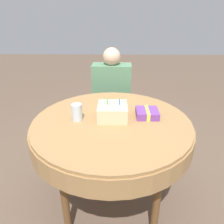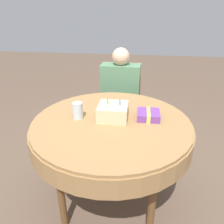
# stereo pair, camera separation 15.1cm
# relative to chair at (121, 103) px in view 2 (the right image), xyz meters

# --- Properties ---
(ground_plane) EXTENTS (12.00, 12.00, 0.00)m
(ground_plane) POSITION_rel_chair_xyz_m (0.01, -0.91, -0.48)
(ground_plane) COLOR brown
(dining_table) EXTENTS (1.13, 1.13, 0.74)m
(dining_table) POSITION_rel_chair_xyz_m (0.01, -0.91, 0.17)
(dining_table) COLOR #9E7547
(dining_table) RESTS_ON ground_plane
(chair) EXTENTS (0.47, 0.47, 0.90)m
(chair) POSITION_rel_chair_xyz_m (0.00, 0.00, 0.00)
(chair) COLOR #A37A4C
(chair) RESTS_ON ground_plane
(person) EXTENTS (0.40, 0.29, 1.10)m
(person) POSITION_rel_chair_xyz_m (-0.00, -0.10, 0.17)
(person) COLOR #DBB293
(person) RESTS_ON ground_plane
(birthday_cake) EXTENTS (0.21, 0.21, 0.15)m
(birthday_cake) POSITION_rel_chair_xyz_m (0.02, -0.87, 0.31)
(birthday_cake) COLOR beige
(birthday_cake) RESTS_ON dining_table
(drinking_glass) EXTENTS (0.07, 0.07, 0.12)m
(drinking_glass) POSITION_rel_chair_xyz_m (-0.23, -0.90, 0.31)
(drinking_glass) COLOR silver
(drinking_glass) RESTS_ON dining_table
(gift_box) EXTENTS (0.16, 0.16, 0.06)m
(gift_box) POSITION_rel_chair_xyz_m (0.27, -0.84, 0.28)
(gift_box) COLOR #753D99
(gift_box) RESTS_ON dining_table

